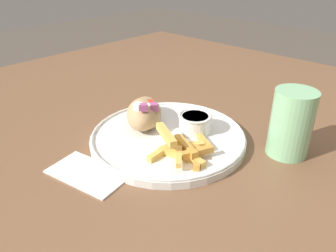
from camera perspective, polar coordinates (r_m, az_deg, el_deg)
The scene contains 8 objects.
table at distance 0.71m, azimuth 0.02°, elevation -6.02°, with size 1.38×1.38×0.77m.
napkin at distance 0.57m, azimuth -14.01°, elevation -7.88°, with size 0.15×0.10×0.00m.
plate at distance 0.64m, azimuth -0.00°, elevation -1.93°, with size 0.30×0.30×0.02m.
pita_sandwich_near at distance 0.66m, azimuth -4.51°, elevation 2.11°, with size 0.12×0.12×0.06m.
pita_sandwich_far at distance 0.67m, azimuth -3.79°, elevation 2.48°, with size 0.13×0.13×0.06m.
fries_pile at distance 0.57m, azimuth 2.77°, elevation -3.83°, with size 0.12×0.14×0.04m.
sauce_ramekin at distance 0.64m, azimuth 4.72°, elevation 0.72°, with size 0.07×0.07×0.04m.
water_glass at distance 0.62m, azimuth 20.58°, elevation -0.04°, with size 0.07×0.07×0.12m.
Camera 1 is at (0.40, -0.43, 1.10)m, focal length 35.00 mm.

